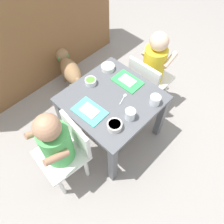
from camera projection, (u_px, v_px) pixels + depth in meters
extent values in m
plane|color=gray|center=(112.00, 133.00, 1.82)|extent=(7.00, 7.00, 0.00)
cube|color=brown|center=(23.00, 27.00, 1.81)|extent=(1.64, 0.34, 1.02)
cube|color=#515459|center=(112.00, 99.00, 1.46)|extent=(0.57, 0.57, 0.03)
cube|color=#515459|center=(113.00, 165.00, 1.44)|extent=(0.04, 0.04, 0.43)
cube|color=#515459|center=(161.00, 117.00, 1.65)|extent=(0.04, 0.04, 0.43)
cube|color=#515459|center=(63.00, 119.00, 1.64)|extent=(0.04, 0.04, 0.43)
cube|color=#515459|center=(111.00, 82.00, 1.86)|extent=(0.04, 0.04, 0.43)
cube|color=white|center=(61.00, 155.00, 1.39)|extent=(0.31, 0.31, 0.02)
cube|color=white|center=(76.00, 134.00, 1.34)|extent=(0.05, 0.27, 0.22)
cylinder|color=#4CB259|center=(57.00, 145.00, 1.28)|extent=(0.18, 0.18, 0.27)
sphere|color=#A87A5B|center=(47.00, 127.00, 1.11)|extent=(0.15, 0.15, 0.15)
cylinder|color=white|center=(45.00, 163.00, 1.52)|extent=(0.03, 0.03, 0.28)
cylinder|color=white|center=(61.00, 186.00, 1.43)|extent=(0.03, 0.03, 0.28)
cylinder|color=white|center=(70.00, 146.00, 1.60)|extent=(0.03, 0.03, 0.28)
cylinder|color=white|center=(86.00, 167.00, 1.51)|extent=(0.03, 0.03, 0.28)
cylinder|color=#A87A5B|center=(38.00, 132.00, 1.25)|extent=(0.15, 0.06, 0.09)
cylinder|color=#A87A5B|center=(56.00, 157.00, 1.16)|extent=(0.15, 0.06, 0.09)
cube|color=white|center=(151.00, 78.00, 1.78)|extent=(0.28, 0.28, 0.02)
cube|color=white|center=(143.00, 76.00, 1.63)|extent=(0.03, 0.27, 0.22)
cylinder|color=yellow|center=(154.00, 65.00, 1.66)|extent=(0.17, 0.17, 0.28)
sphere|color=beige|center=(159.00, 42.00, 1.51)|extent=(0.13, 0.13, 0.13)
cylinder|color=white|center=(165.00, 90.00, 1.91)|extent=(0.03, 0.03, 0.28)
cylinder|color=white|center=(147.00, 79.00, 1.98)|extent=(0.03, 0.03, 0.28)
cylinder|color=white|center=(151.00, 104.00, 1.82)|extent=(0.03, 0.03, 0.28)
cylinder|color=white|center=(132.00, 91.00, 1.90)|extent=(0.03, 0.03, 0.28)
cylinder|color=beige|center=(170.00, 60.00, 1.59)|extent=(0.15, 0.04, 0.09)
cylinder|color=beige|center=(149.00, 48.00, 1.66)|extent=(0.15, 0.04, 0.09)
ellipsoid|color=olive|center=(71.00, 71.00, 1.99)|extent=(0.25, 0.37, 0.16)
sphere|color=olive|center=(62.00, 55.00, 2.05)|extent=(0.12, 0.12, 0.12)
sphere|color=black|center=(60.00, 52.00, 2.08)|extent=(0.06, 0.06, 0.06)
torus|color=green|center=(64.00, 58.00, 2.04)|extent=(0.11, 0.06, 0.10)
sphere|color=olive|center=(78.00, 80.00, 1.88)|extent=(0.05, 0.05, 0.05)
cylinder|color=olive|center=(73.00, 73.00, 2.15)|extent=(0.04, 0.04, 0.11)
cylinder|color=olive|center=(65.00, 76.00, 2.12)|extent=(0.04, 0.04, 0.11)
cylinder|color=olive|center=(82.00, 86.00, 2.05)|extent=(0.04, 0.04, 0.11)
cylinder|color=olive|center=(72.00, 89.00, 2.02)|extent=(0.04, 0.04, 0.11)
cube|color=#4CC6BC|center=(90.00, 111.00, 1.39)|extent=(0.15, 0.21, 0.01)
cube|color=white|center=(89.00, 111.00, 1.38)|extent=(0.08, 0.12, 0.01)
cube|color=green|center=(127.00, 81.00, 1.53)|extent=(0.13, 0.20, 0.01)
cube|color=white|center=(128.00, 80.00, 1.53)|extent=(0.07, 0.11, 0.01)
cylinder|color=white|center=(155.00, 100.00, 1.40)|extent=(0.07, 0.07, 0.06)
cylinder|color=silver|center=(155.00, 101.00, 1.41)|extent=(0.06, 0.06, 0.04)
cylinder|color=white|center=(130.00, 114.00, 1.33)|extent=(0.06, 0.06, 0.07)
cylinder|color=silver|center=(130.00, 116.00, 1.35)|extent=(0.05, 0.05, 0.04)
cylinder|color=silver|center=(115.00, 126.00, 1.30)|extent=(0.09, 0.09, 0.04)
cylinder|color=#D84C33|center=(115.00, 124.00, 1.29)|extent=(0.07, 0.07, 0.01)
cylinder|color=white|center=(91.00, 82.00, 1.51)|extent=(0.08, 0.08, 0.04)
cylinder|color=#4C8C33|center=(90.00, 80.00, 1.50)|extent=(0.06, 0.06, 0.01)
cylinder|color=white|center=(108.00, 67.00, 1.60)|extent=(0.10, 0.10, 0.03)
cylinder|color=#4C8C33|center=(108.00, 66.00, 1.58)|extent=(0.08, 0.08, 0.01)
cylinder|color=silver|center=(122.00, 100.00, 1.44)|extent=(0.07, 0.03, 0.01)
ellipsoid|color=silver|center=(125.00, 95.00, 1.46)|extent=(0.03, 0.03, 0.01)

